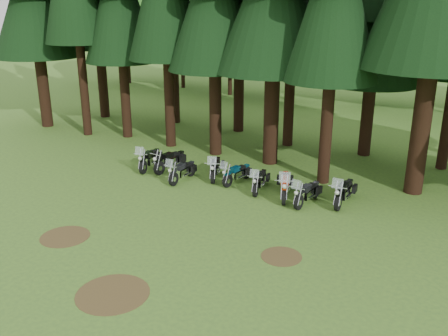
{
  "coord_description": "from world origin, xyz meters",
  "views": [
    {
      "loc": [
        10.06,
        -13.5,
        8.39
      ],
      "look_at": [
        -0.23,
        5.0,
        1.0
      ],
      "focal_mm": 40.0,
      "sensor_mm": 36.0,
      "label": 1
    }
  ],
  "objects_px": {
    "motorcycle_1": "(170,161)",
    "motorcycle_8": "(344,193)",
    "motorcycle_2": "(182,172)",
    "motorcycle_4": "(237,174)",
    "motorcycle_6": "(285,186)",
    "motorcycle_7": "(307,194)",
    "motorcycle_5": "(260,181)",
    "motorcycle_0": "(150,159)",
    "motorcycle_3": "(215,169)"
  },
  "relations": [
    {
      "from": "motorcycle_1",
      "to": "motorcycle_8",
      "type": "relative_size",
      "value": 0.97
    },
    {
      "from": "motorcycle_2",
      "to": "motorcycle_1",
      "type": "bearing_deg",
      "value": 144.92
    },
    {
      "from": "motorcycle_4",
      "to": "motorcycle_6",
      "type": "distance_m",
      "value": 2.68
    },
    {
      "from": "motorcycle_6",
      "to": "motorcycle_8",
      "type": "height_order",
      "value": "motorcycle_6"
    },
    {
      "from": "motorcycle_1",
      "to": "motorcycle_8",
      "type": "xyz_separation_m",
      "value": [
        8.84,
        0.03,
        0.02
      ]
    },
    {
      "from": "motorcycle_1",
      "to": "motorcycle_2",
      "type": "distance_m",
      "value": 1.66
    },
    {
      "from": "motorcycle_4",
      "to": "motorcycle_7",
      "type": "bearing_deg",
      "value": -1.85
    },
    {
      "from": "motorcycle_4",
      "to": "motorcycle_7",
      "type": "distance_m",
      "value": 3.81
    },
    {
      "from": "motorcycle_1",
      "to": "motorcycle_4",
      "type": "xyz_separation_m",
      "value": [
        3.75,
        0.05,
        -0.04
      ]
    },
    {
      "from": "motorcycle_1",
      "to": "motorcycle_6",
      "type": "distance_m",
      "value": 6.39
    },
    {
      "from": "motorcycle_2",
      "to": "motorcycle_7",
      "type": "height_order",
      "value": "motorcycle_7"
    },
    {
      "from": "motorcycle_4",
      "to": "motorcycle_5",
      "type": "height_order",
      "value": "motorcycle_5"
    },
    {
      "from": "motorcycle_2",
      "to": "motorcycle_8",
      "type": "xyz_separation_m",
      "value": [
        7.48,
        0.99,
        0.04
      ]
    },
    {
      "from": "motorcycle_6",
      "to": "motorcycle_7",
      "type": "bearing_deg",
      "value": -32.48
    },
    {
      "from": "motorcycle_5",
      "to": "motorcycle_1",
      "type": "bearing_deg",
      "value": 164.75
    },
    {
      "from": "motorcycle_2",
      "to": "motorcycle_4",
      "type": "bearing_deg",
      "value": 23.06
    },
    {
      "from": "motorcycle_5",
      "to": "motorcycle_6",
      "type": "relative_size",
      "value": 0.88
    },
    {
      "from": "motorcycle_4",
      "to": "motorcycle_8",
      "type": "xyz_separation_m",
      "value": [
        5.09,
        -0.01,
        0.06
      ]
    },
    {
      "from": "motorcycle_0",
      "to": "motorcycle_3",
      "type": "xyz_separation_m",
      "value": [
        3.58,
        0.46,
        -0.02
      ]
    },
    {
      "from": "motorcycle_4",
      "to": "motorcycle_6",
      "type": "bearing_deg",
      "value": -1.87
    },
    {
      "from": "motorcycle_6",
      "to": "motorcycle_2",
      "type": "bearing_deg",
      "value": 164.4
    },
    {
      "from": "motorcycle_0",
      "to": "motorcycle_6",
      "type": "xyz_separation_m",
      "value": [
        7.41,
        -0.17,
        0.03
      ]
    },
    {
      "from": "motorcycle_1",
      "to": "motorcycle_2",
      "type": "xyz_separation_m",
      "value": [
        1.36,
        -0.96,
        -0.02
      ]
    },
    {
      "from": "motorcycle_3",
      "to": "motorcycle_5",
      "type": "relative_size",
      "value": 1.02
    },
    {
      "from": "motorcycle_5",
      "to": "motorcycle_8",
      "type": "bearing_deg",
      "value": -5.85
    },
    {
      "from": "motorcycle_2",
      "to": "motorcycle_8",
      "type": "height_order",
      "value": "motorcycle_8"
    },
    {
      "from": "motorcycle_2",
      "to": "motorcycle_3",
      "type": "bearing_deg",
      "value": 43.32
    },
    {
      "from": "motorcycle_5",
      "to": "motorcycle_4",
      "type": "bearing_deg",
      "value": 152.72
    },
    {
      "from": "motorcycle_6",
      "to": "motorcycle_8",
      "type": "distance_m",
      "value": 2.52
    },
    {
      "from": "motorcycle_4",
      "to": "motorcycle_7",
      "type": "xyz_separation_m",
      "value": [
        3.74,
        -0.76,
        0.02
      ]
    },
    {
      "from": "motorcycle_1",
      "to": "motorcycle_5",
      "type": "distance_m",
      "value": 5.11
    },
    {
      "from": "motorcycle_8",
      "to": "motorcycle_3",
      "type": "bearing_deg",
      "value": 178.67
    },
    {
      "from": "motorcycle_4",
      "to": "motorcycle_6",
      "type": "height_order",
      "value": "motorcycle_6"
    },
    {
      "from": "motorcycle_0",
      "to": "motorcycle_3",
      "type": "height_order",
      "value": "motorcycle_0"
    },
    {
      "from": "motorcycle_6",
      "to": "motorcycle_7",
      "type": "relative_size",
      "value": 1.1
    },
    {
      "from": "motorcycle_5",
      "to": "motorcycle_0",
      "type": "bearing_deg",
      "value": 168.34
    },
    {
      "from": "motorcycle_1",
      "to": "motorcycle_3",
      "type": "height_order",
      "value": "motorcycle_3"
    },
    {
      "from": "motorcycle_2",
      "to": "motorcycle_5",
      "type": "bearing_deg",
      "value": 9.67
    },
    {
      "from": "motorcycle_2",
      "to": "motorcycle_5",
      "type": "distance_m",
      "value": 3.8
    },
    {
      "from": "motorcycle_6",
      "to": "motorcycle_0",
      "type": "bearing_deg",
      "value": 157.7
    },
    {
      "from": "motorcycle_1",
      "to": "motorcycle_5",
      "type": "bearing_deg",
      "value": 2.7
    },
    {
      "from": "motorcycle_1",
      "to": "motorcycle_7",
      "type": "bearing_deg",
      "value": 1.01
    },
    {
      "from": "motorcycle_2",
      "to": "motorcycle_6",
      "type": "distance_m",
      "value": 5.04
    },
    {
      "from": "motorcycle_2",
      "to": "motorcycle_6",
      "type": "height_order",
      "value": "motorcycle_6"
    },
    {
      "from": "motorcycle_4",
      "to": "motorcycle_6",
      "type": "xyz_separation_m",
      "value": [
        2.62,
        -0.54,
        0.08
      ]
    },
    {
      "from": "motorcycle_8",
      "to": "motorcycle_1",
      "type": "bearing_deg",
      "value": 179.86
    },
    {
      "from": "motorcycle_7",
      "to": "motorcycle_8",
      "type": "bearing_deg",
      "value": 35.54
    },
    {
      "from": "motorcycle_1",
      "to": "motorcycle_7",
      "type": "xyz_separation_m",
      "value": [
        7.48,
        -0.72,
        -0.02
      ]
    },
    {
      "from": "motorcycle_1",
      "to": "motorcycle_8",
      "type": "bearing_deg",
      "value": 6.68
    },
    {
      "from": "motorcycle_2",
      "to": "motorcycle_8",
      "type": "distance_m",
      "value": 7.55
    }
  ]
}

